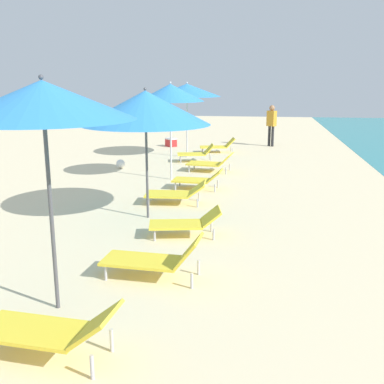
% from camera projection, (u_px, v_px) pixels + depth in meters
% --- Properties ---
extents(umbrella_fourth, '(2.14, 2.14, 2.87)m').
position_uv_depth(umbrella_fourth, '(43.00, 100.00, 5.36)').
color(umbrella_fourth, '#4C4C51').
rests_on(umbrella_fourth, ground).
extents(lounger_fourth_shoreside, '(1.48, 0.68, 0.66)m').
position_uv_depth(lounger_fourth_shoreside, '(155.00, 258.00, 6.80)').
color(lounger_fourth_shoreside, yellow).
rests_on(lounger_fourth_shoreside, ground).
extents(lounger_fourth_inland, '(1.54, 0.72, 0.61)m').
position_uv_depth(lounger_fourth_inland, '(50.00, 329.00, 4.86)').
color(lounger_fourth_inland, yellow).
rests_on(lounger_fourth_inland, ground).
extents(umbrella_fifth, '(2.57, 2.57, 2.64)m').
position_uv_depth(umbrella_fifth, '(145.00, 108.00, 9.24)').
color(umbrella_fifth, '#4C4C51').
rests_on(umbrella_fifth, ground).
extents(lounger_fifth_shoreside, '(1.40, 0.74, 0.51)m').
position_uv_depth(lounger_fifth_shoreside, '(176.00, 193.00, 10.77)').
color(lounger_fifth_shoreside, yellow).
rests_on(lounger_fifth_shoreside, ground).
extents(lounger_fifth_inland, '(1.38, 0.79, 0.52)m').
position_uv_depth(lounger_fifth_inland, '(186.00, 222.00, 8.58)').
color(lounger_fifth_inland, yellow).
rests_on(lounger_fifth_inland, ground).
extents(umbrella_sixth, '(1.84, 1.84, 2.70)m').
position_uv_depth(umbrella_sixth, '(170.00, 93.00, 12.78)').
color(umbrella_sixth, silver).
rests_on(umbrella_sixth, ground).
extents(lounger_sixth_shoreside, '(1.44, 0.85, 0.58)m').
position_uv_depth(lounger_sixth_shoreside, '(211.00, 162.00, 14.36)').
color(lounger_sixth_shoreside, yellow).
rests_on(lounger_sixth_shoreside, ground).
extents(lounger_sixth_inland, '(1.30, 0.68, 0.53)m').
position_uv_depth(lounger_sixth_inland, '(198.00, 179.00, 12.16)').
color(lounger_sixth_inland, yellow).
rests_on(lounger_sixth_inland, ground).
extents(umbrella_farthest, '(2.36, 2.36, 2.64)m').
position_uv_depth(umbrella_farthest, '(187.00, 90.00, 16.43)').
color(umbrella_farthest, silver).
rests_on(umbrella_farthest, ground).
extents(lounger_farthest_shoreside, '(1.39, 0.78, 0.56)m').
position_uv_depth(lounger_farthest_shoreside, '(218.00, 146.00, 17.93)').
color(lounger_farthest_shoreside, yellow).
rests_on(lounger_farthest_shoreside, ground).
extents(lounger_farthest_inland, '(1.31, 0.79, 0.60)m').
position_uv_depth(lounger_farthest_inland, '(197.00, 153.00, 15.98)').
color(lounger_farthest_inland, yellow).
rests_on(lounger_farthest_inland, ground).
extents(person_walking_near, '(0.42, 0.40, 1.68)m').
position_uv_depth(person_walking_near, '(272.00, 121.00, 19.35)').
color(person_walking_near, '#262628').
rests_on(person_walking_near, ground).
extents(cooler_box, '(0.53, 0.52, 0.35)m').
position_uv_depth(cooler_box, '(171.00, 142.00, 19.46)').
color(cooler_box, red).
rests_on(cooler_box, ground).
extents(beach_ball, '(0.28, 0.28, 0.28)m').
position_uv_depth(beach_ball, '(121.00, 164.00, 14.91)').
color(beach_ball, white).
rests_on(beach_ball, ground).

